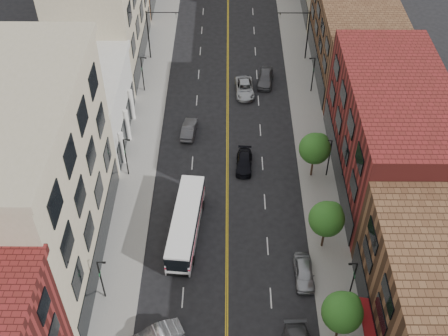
{
  "coord_description": "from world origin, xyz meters",
  "views": [
    {
      "loc": [
        -0.04,
        -20.98,
        43.37
      ],
      "look_at": [
        -0.34,
        19.87,
        5.0
      ],
      "focal_mm": 45.0,
      "sensor_mm": 36.0,
      "label": 1
    }
  ],
  "objects_px": {
    "car_parked_far": "(304,272)",
    "car_lane_b": "(245,88)",
    "city_bus": "(186,222)",
    "car_lane_c": "(265,78)",
    "car_lane_a": "(244,162)",
    "car_lane_behind": "(189,129)"
  },
  "relations": [
    {
      "from": "car_parked_far",
      "to": "car_lane_a",
      "type": "relative_size",
      "value": 0.99
    },
    {
      "from": "city_bus",
      "to": "car_lane_b",
      "type": "xyz_separation_m",
      "value": [
        6.31,
        24.15,
        -0.91
      ]
    },
    {
      "from": "car_lane_behind",
      "to": "car_lane_a",
      "type": "height_order",
      "value": "car_lane_behind"
    },
    {
      "from": "car_parked_far",
      "to": "car_lane_c",
      "type": "height_order",
      "value": "car_lane_c"
    },
    {
      "from": "city_bus",
      "to": "car_lane_a",
      "type": "height_order",
      "value": "city_bus"
    },
    {
      "from": "car_parked_far",
      "to": "car_lane_c",
      "type": "distance_m",
      "value": 31.76
    },
    {
      "from": "car_lane_c",
      "to": "car_parked_far",
      "type": "bearing_deg",
      "value": -78.36
    },
    {
      "from": "car_lane_behind",
      "to": "car_lane_a",
      "type": "relative_size",
      "value": 0.98
    },
    {
      "from": "car_parked_far",
      "to": "car_lane_b",
      "type": "distance_m",
      "value": 29.83
    },
    {
      "from": "car_lane_b",
      "to": "car_lane_c",
      "type": "height_order",
      "value": "car_lane_c"
    },
    {
      "from": "car_parked_far",
      "to": "car_lane_a",
      "type": "bearing_deg",
      "value": 108.52
    },
    {
      "from": "car_lane_a",
      "to": "car_lane_b",
      "type": "relative_size",
      "value": 0.85
    },
    {
      "from": "city_bus",
      "to": "car_lane_behind",
      "type": "xyz_separation_m",
      "value": [
        -0.54,
        15.68,
        -0.92
      ]
    },
    {
      "from": "car_lane_b",
      "to": "car_lane_behind",
      "type": "bearing_deg",
      "value": -131.64
    },
    {
      "from": "car_lane_behind",
      "to": "car_lane_a",
      "type": "bearing_deg",
      "value": 144.35
    },
    {
      "from": "city_bus",
      "to": "car_lane_behind",
      "type": "bearing_deg",
      "value": 97.33
    },
    {
      "from": "car_lane_a",
      "to": "car_lane_b",
      "type": "distance_m",
      "value": 14.3
    },
    {
      "from": "car_lane_a",
      "to": "car_lane_b",
      "type": "height_order",
      "value": "car_lane_b"
    },
    {
      "from": "car_lane_b",
      "to": "car_parked_far",
      "type": "bearing_deg",
      "value": -83.21
    },
    {
      "from": "car_parked_far",
      "to": "car_lane_a",
      "type": "xyz_separation_m",
      "value": [
        -5.27,
        15.14,
        -0.11
      ]
    },
    {
      "from": "car_lane_behind",
      "to": "car_lane_a",
      "type": "xyz_separation_m",
      "value": [
        6.5,
        -5.82,
        -0.07
      ]
    },
    {
      "from": "city_bus",
      "to": "car_lane_c",
      "type": "bearing_deg",
      "value": 76.3
    }
  ]
}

